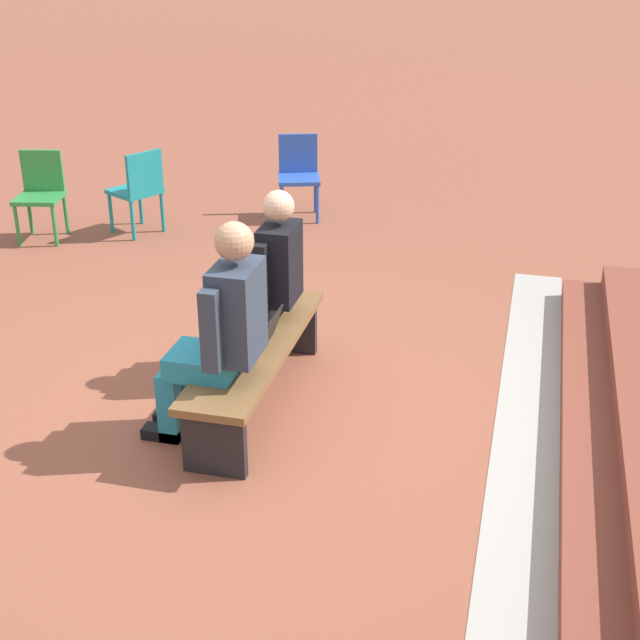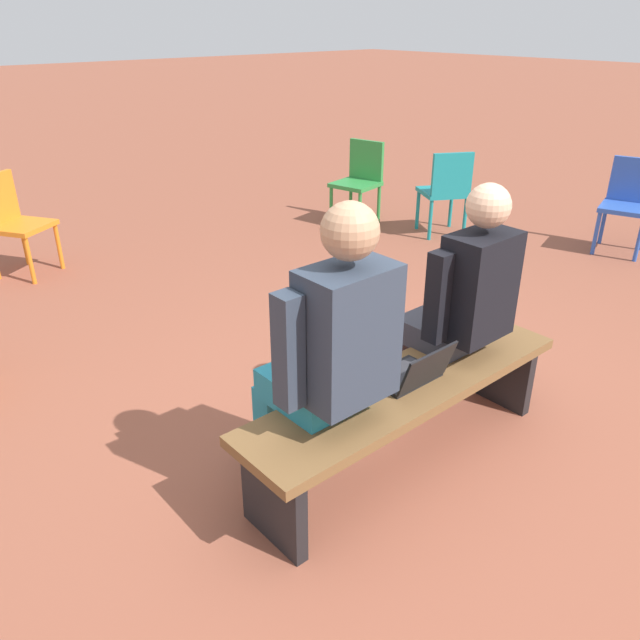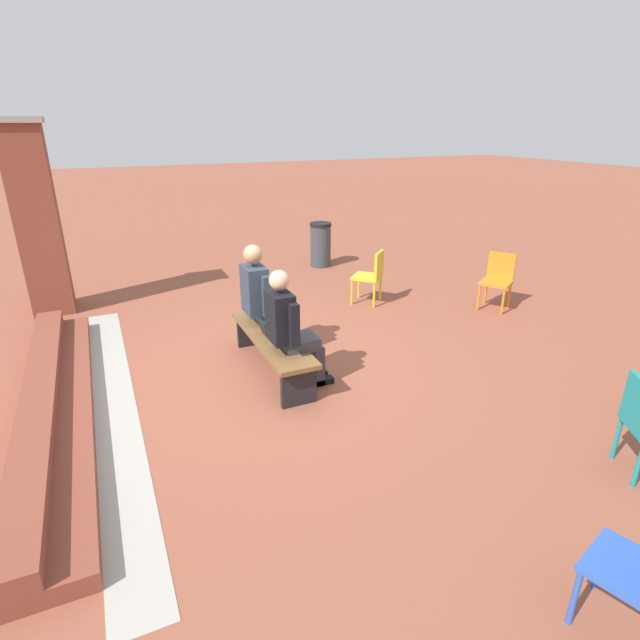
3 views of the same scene
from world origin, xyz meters
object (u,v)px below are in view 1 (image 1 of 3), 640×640
at_px(laptop, 258,335).
at_px(plastic_chair_near_bench_right, 139,187).
at_px(plastic_chair_far_right, 41,190).
at_px(person_student, 265,279).
at_px(person_adult, 220,329).
at_px(bench, 257,356).
at_px(plastic_chair_mid_courtyard, 299,171).

bearing_deg(laptop, plastic_chair_near_bench_right, -143.65).
bearing_deg(plastic_chair_far_right, person_student, 53.47).
bearing_deg(laptop, person_student, -169.25).
bearing_deg(person_adult, laptop, 169.52).
distance_m(bench, plastic_chair_mid_courtyard, 3.93).
bearing_deg(bench, plastic_chair_mid_courtyard, -168.62).
xyz_separation_m(bench, plastic_chair_mid_courtyard, (-3.85, -0.77, 0.13)).
bearing_deg(bench, person_adult, -9.18).
distance_m(bench, plastic_chair_near_bench_right, 3.62).
height_order(person_adult, plastic_chair_mid_courtyard, person_adult).
relative_size(plastic_chair_near_bench_right, plastic_chair_far_right, 1.00).
xyz_separation_m(person_adult, laptop, (-0.45, 0.08, -0.24)).
height_order(person_student, plastic_chair_mid_courtyard, person_student).
xyz_separation_m(person_student, laptop, (0.41, 0.08, -0.21)).
bearing_deg(laptop, plastic_chair_far_right, -130.64).
xyz_separation_m(person_student, plastic_chair_near_bench_right, (-2.50, -2.07, -0.23)).
relative_size(bench, person_adult, 1.29).
bearing_deg(bench, plastic_chair_far_right, -130.86).
distance_m(laptop, plastic_chair_far_right, 3.98).
height_order(person_student, plastic_chair_near_bench_right, person_student).
bearing_deg(plastic_chair_mid_courtyard, plastic_chair_far_right, -60.91).
height_order(bench, plastic_chair_far_right, plastic_chair_far_right).
height_order(bench, person_student, person_student).
bearing_deg(person_student, plastic_chair_near_bench_right, -140.44).
relative_size(bench, plastic_chair_far_right, 2.14).
xyz_separation_m(bench, plastic_chair_near_bench_right, (-2.92, -2.13, 0.13)).
distance_m(person_adult, plastic_chair_far_right, 4.24).
distance_m(person_adult, laptop, 0.51).
bearing_deg(bench, person_student, -171.08).
xyz_separation_m(bench, plastic_chair_far_right, (-2.60, -3.01, 0.13)).
xyz_separation_m(bench, person_student, (-0.42, -0.07, 0.36)).
xyz_separation_m(plastic_chair_mid_courtyard, plastic_chair_near_bench_right, (0.92, -1.36, 0.00)).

